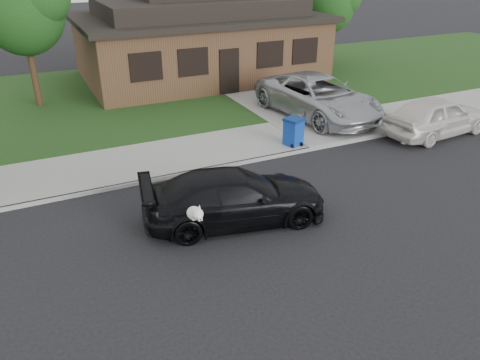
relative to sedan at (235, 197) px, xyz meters
name	(u,v)px	position (x,y,z in m)	size (l,w,h in m)	color
ground	(261,221)	(0.63, -0.34, -0.70)	(120.00, 120.00, 0.00)	black
sidewalk	(195,152)	(0.63, 4.66, -0.64)	(60.00, 3.00, 0.12)	gray
curb	(212,168)	(0.63, 3.16, -0.64)	(60.00, 0.12, 0.12)	gray
lawn	(138,94)	(0.63, 12.66, -0.63)	(60.00, 13.00, 0.13)	#193814
driveway	(275,95)	(6.63, 9.66, -0.63)	(4.50, 13.00, 0.14)	gray
sedan	(235,197)	(0.00, 0.00, 0.00)	(5.06, 2.80, 1.39)	black
minivan	(318,97)	(6.56, 5.99, 0.28)	(2.77, 6.01, 1.67)	#ADB0B4
white_compact	(437,116)	(9.63, 2.48, 0.06)	(1.80, 4.46, 1.52)	silver
recycling_bin	(294,131)	(4.02, 3.69, -0.07)	(0.76, 0.76, 0.99)	#0E379E
house	(199,39)	(4.63, 14.66, 1.44)	(12.60, 8.60, 4.65)	#422B1C
tree_0	(24,3)	(-3.71, 12.54, 3.78)	(3.78, 3.60, 6.34)	#332114
tree_1	(333,2)	(12.76, 14.06, 3.02)	(3.15, 3.00, 5.25)	#332114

